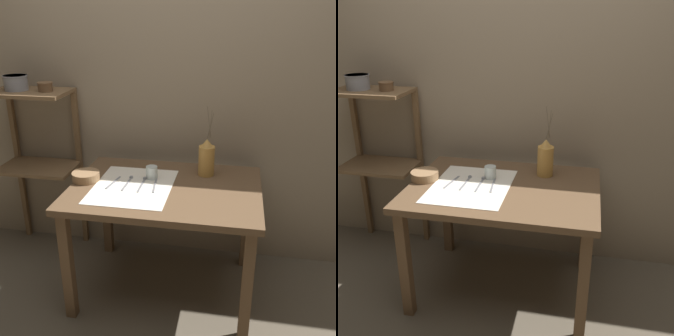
# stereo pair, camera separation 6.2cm
# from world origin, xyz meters

# --- Properties ---
(ground_plane) EXTENTS (12.00, 12.00, 0.00)m
(ground_plane) POSITION_xyz_m (0.00, 0.00, 0.00)
(ground_plane) COLOR brown
(stone_wall_back) EXTENTS (7.00, 0.06, 2.40)m
(stone_wall_back) POSITION_xyz_m (0.00, 0.53, 1.20)
(stone_wall_back) COLOR gray
(stone_wall_back) RESTS_ON ground_plane
(wooden_table) EXTENTS (1.14, 0.83, 0.74)m
(wooden_table) POSITION_xyz_m (0.00, 0.00, 0.64)
(wooden_table) COLOR brown
(wooden_table) RESTS_ON ground_plane
(wooden_shelf_unit) EXTENTS (0.54, 0.34, 1.23)m
(wooden_shelf_unit) POSITION_xyz_m (-0.99, 0.35, 0.86)
(wooden_shelf_unit) COLOR brown
(wooden_shelf_unit) RESTS_ON ground_plane
(linen_cloth) EXTENTS (0.46, 0.57, 0.00)m
(linen_cloth) POSITION_xyz_m (-0.19, -0.04, 0.74)
(linen_cloth) COLOR silver
(linen_cloth) RESTS_ON wooden_table
(pitcher_with_flowers) EXTENTS (0.10, 0.10, 0.45)m
(pitcher_with_flowers) POSITION_xyz_m (0.22, 0.22, 0.86)
(pitcher_with_flowers) COLOR #B7843D
(pitcher_with_flowers) RESTS_ON wooden_table
(wooden_bowl) EXTENTS (0.17, 0.17, 0.05)m
(wooden_bowl) POSITION_xyz_m (-0.50, -0.00, 0.77)
(wooden_bowl) COLOR #8E6B47
(wooden_bowl) RESTS_ON wooden_table
(glass_tumbler_near) EXTENTS (0.07, 0.07, 0.08)m
(glass_tumbler_near) POSITION_xyz_m (-0.11, 0.10, 0.79)
(glass_tumbler_near) COLOR #B7C1BC
(glass_tumbler_near) RESTS_ON wooden_table
(fork_outer) EXTENTS (0.04, 0.19, 0.00)m
(fork_outer) POSITION_xyz_m (-0.32, -0.01, 0.75)
(fork_outer) COLOR gray
(fork_outer) RESTS_ON wooden_table
(spoon_inner) EXTENTS (0.02, 0.21, 0.02)m
(spoon_inner) POSITION_xyz_m (-0.23, 0.04, 0.75)
(spoon_inner) COLOR gray
(spoon_inner) RESTS_ON wooden_table
(spoon_outer) EXTENTS (0.02, 0.21, 0.02)m
(spoon_outer) POSITION_xyz_m (-0.14, 0.03, 0.75)
(spoon_outer) COLOR gray
(spoon_outer) RESTS_ON wooden_table
(fork_inner) EXTENTS (0.03, 0.19, 0.00)m
(fork_inner) POSITION_xyz_m (-0.06, -0.01, 0.75)
(fork_inner) COLOR gray
(fork_inner) RESTS_ON wooden_table
(metal_pot_large) EXTENTS (0.16, 0.16, 0.10)m
(metal_pot_large) POSITION_xyz_m (-1.07, 0.30, 1.28)
(metal_pot_large) COLOR gray
(metal_pot_large) RESTS_ON wooden_shelf_unit
(metal_pot_small) EXTENTS (0.10, 0.10, 0.06)m
(metal_pot_small) POSITION_xyz_m (-0.87, 0.30, 1.26)
(metal_pot_small) COLOR brown
(metal_pot_small) RESTS_ON wooden_shelf_unit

